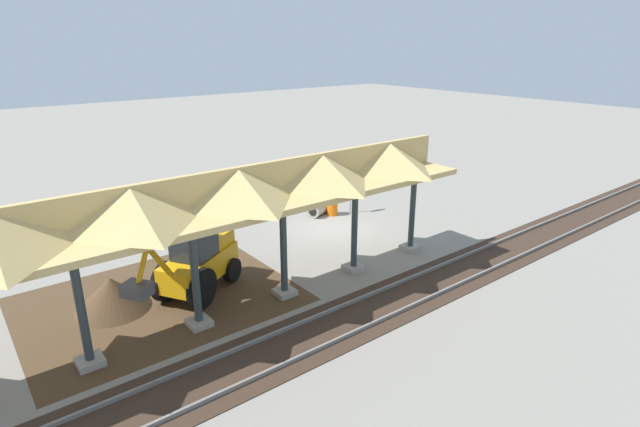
{
  "coord_description": "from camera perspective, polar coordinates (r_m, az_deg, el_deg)",
  "views": [
    {
      "loc": [
        14.24,
        17.19,
        8.55
      ],
      "look_at": [
        1.92,
        1.52,
        1.6
      ],
      "focal_mm": 28.0,
      "sensor_mm": 36.0,
      "label": 1
    }
  ],
  "objects": [
    {
      "name": "concrete_pipe",
      "position": [
        25.72,
        -0.1,
        0.64
      ],
      "size": [
        1.54,
        1.19,
        0.71
      ],
      "color": "#9E9384",
      "rests_on": "ground"
    },
    {
      "name": "stop_sign",
      "position": [
        25.64,
        3.51,
        3.75
      ],
      "size": [
        0.76,
        0.06,
        2.39
      ],
      "color": "gray",
      "rests_on": "ground"
    },
    {
      "name": "dirt_work_zone",
      "position": [
        18.5,
        -17.89,
        -9.31
      ],
      "size": [
        8.88,
        7.0,
        0.01
      ],
      "primitive_type": "cube",
      "color": "#4C3823",
      "rests_on": "ground"
    },
    {
      "name": "ground_plane",
      "position": [
        23.91,
        1.37,
        -1.74
      ],
      "size": [
        120.0,
        120.0,
        0.0
      ],
      "primitive_type": "plane",
      "color": "gray"
    },
    {
      "name": "backhoe",
      "position": [
        18.04,
        -13.94,
        -5.18
      ],
      "size": [
        4.9,
        3.61,
        2.82
      ],
      "color": "orange",
      "rests_on": "ground"
    },
    {
      "name": "dirt_mound",
      "position": [
        18.43,
        -22.47,
        -10.02
      ],
      "size": [
        4.96,
        4.96,
        2.29
      ],
      "primitive_type": "cone",
      "color": "#4C3823",
      "rests_on": "ground"
    },
    {
      "name": "traffic_barrel",
      "position": [
        25.65,
        1.4,
        0.81
      ],
      "size": [
        0.56,
        0.56,
        0.9
      ],
      "primitive_type": "cylinder",
      "color": "orange",
      "rests_on": "ground"
    },
    {
      "name": "rail_tracks",
      "position": [
        19.62,
        14.06,
        -7.15
      ],
      "size": [
        60.0,
        2.58,
        0.15
      ],
      "color": "slate",
      "rests_on": "ground"
    },
    {
      "name": "platform_canopy",
      "position": [
        14.92,
        -14.84,
        1.46
      ],
      "size": [
        20.79,
        3.2,
        4.9
      ],
      "color": "#9E998E",
      "rests_on": "ground"
    }
  ]
}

